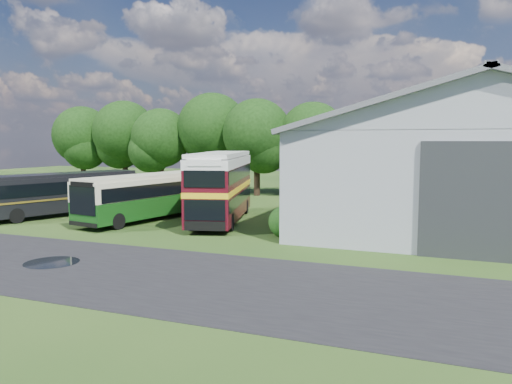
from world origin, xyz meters
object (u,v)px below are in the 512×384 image
at_px(bus_green_single, 150,195).
at_px(storage_shed, 475,154).
at_px(bus_dark_single, 63,193).
at_px(bus_maroon_double, 221,187).

bearing_deg(bus_green_single, storage_shed, 32.16).
relative_size(storage_shed, bus_dark_single, 2.35).
bearing_deg(bus_maroon_double, storage_shed, 9.00).
distance_m(bus_green_single, bus_dark_single, 6.54).
distance_m(storage_shed, bus_green_single, 20.87).
height_order(storage_shed, bus_maroon_double, storage_shed).
bearing_deg(bus_dark_single, storage_shed, 36.71).
height_order(bus_green_single, bus_maroon_double, bus_maroon_double).
distance_m(storage_shed, bus_maroon_double, 16.25).
relative_size(bus_green_single, bus_dark_single, 1.02).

